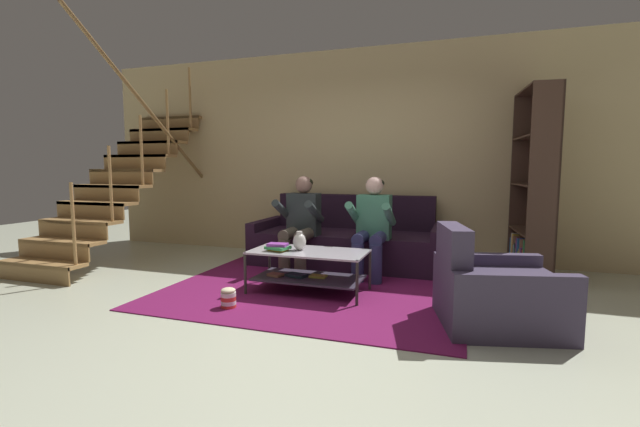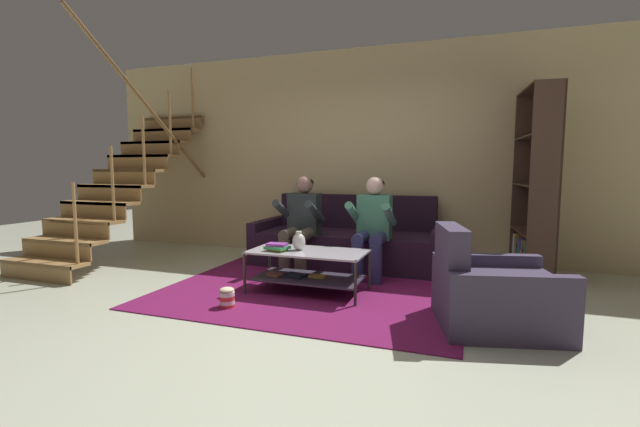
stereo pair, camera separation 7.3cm
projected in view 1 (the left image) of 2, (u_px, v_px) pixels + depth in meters
ground at (309, 309)px, 3.84m from camera, size 16.80×16.80×0.00m
back_partition at (369, 154)px, 6.00m from camera, size 8.40×0.12×2.90m
staircase_run at (120, 176)px, 5.83m from camera, size 1.08×2.71×2.99m
couch at (348, 242)px, 5.61m from camera, size 2.43×0.99×0.89m
person_seated_left at (301, 220)px, 5.16m from camera, size 0.50×0.58×1.16m
person_seated_right at (372, 223)px, 4.88m from camera, size 0.50×0.58×1.16m
coffee_table at (308, 265)px, 4.32m from camera, size 1.17×0.59×0.43m
area_rug at (328, 278)px, 4.87m from camera, size 3.00×3.33×0.01m
vase at (299, 241)px, 4.33m from camera, size 0.13×0.13×0.19m
book_stack at (278, 247)px, 4.29m from camera, size 0.25×0.21×0.08m
bookshelf at (534, 214)px, 4.90m from camera, size 0.38×0.99×2.14m
armchair at (495, 294)px, 3.40m from camera, size 1.07×1.02×0.81m
popcorn_tub at (228, 298)px, 3.85m from camera, size 0.14×0.14×0.19m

